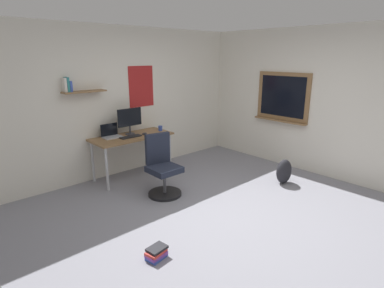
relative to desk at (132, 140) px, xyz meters
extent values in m
plane|color=gray|center=(0.17, -2.06, -0.68)|extent=(5.20, 5.20, 0.00)
cube|color=silver|center=(0.17, 0.39, 0.62)|extent=(5.00, 0.10, 2.60)
cube|color=olive|center=(-0.67, 0.24, 0.87)|extent=(0.68, 0.20, 0.02)
cube|color=#A51E1E|center=(0.46, 0.34, 0.87)|extent=(0.52, 0.01, 0.74)
cube|color=silver|center=(-0.97, 0.27, 0.99)|extent=(0.03, 0.14, 0.21)
cube|color=teal|center=(-0.93, 0.27, 1.00)|extent=(0.03, 0.14, 0.22)
cube|color=#3851B2|center=(-0.88, 0.27, 0.97)|extent=(0.03, 0.14, 0.16)
cube|color=silver|center=(2.62, -2.06, 0.62)|extent=(0.10, 5.00, 2.60)
cube|color=olive|center=(2.55, -1.34, 0.67)|extent=(0.04, 1.10, 0.90)
cube|color=black|center=(2.54, -1.34, 0.67)|extent=(0.01, 0.94, 0.76)
cube|color=olive|center=(2.51, -1.34, 0.21)|extent=(0.12, 1.10, 0.03)
cube|color=olive|center=(0.00, 0.00, 0.06)|extent=(1.39, 0.63, 0.03)
cylinder|color=#B7B7BC|center=(-0.64, -0.25, -0.31)|extent=(0.04, 0.04, 0.72)
cylinder|color=#B7B7BC|center=(0.64, -0.25, -0.31)|extent=(0.04, 0.04, 0.72)
cylinder|color=#B7B7BC|center=(-0.64, 0.25, -0.31)|extent=(0.04, 0.04, 0.72)
cylinder|color=#B7B7BC|center=(0.64, 0.25, -0.31)|extent=(0.04, 0.04, 0.72)
cylinder|color=black|center=(-0.06, -0.99, -0.66)|extent=(0.52, 0.52, 0.04)
cylinder|color=#4C4C51|center=(-0.06, -0.99, -0.47)|extent=(0.05, 0.05, 0.34)
cube|color=#1E2333|center=(-0.06, -0.99, -0.25)|extent=(0.44, 0.44, 0.09)
cube|color=#1E2333|center=(-0.03, -0.80, 0.03)|extent=(0.41, 0.13, 0.48)
cube|color=#ADAFB5|center=(-0.31, 0.11, 0.09)|extent=(0.31, 0.21, 0.02)
cube|color=black|center=(-0.31, 0.21, 0.20)|extent=(0.31, 0.01, 0.21)
cylinder|color=#38383D|center=(0.03, 0.11, 0.09)|extent=(0.17, 0.17, 0.01)
cylinder|color=#38383D|center=(0.03, 0.11, 0.16)|extent=(0.03, 0.03, 0.14)
cube|color=black|center=(0.03, 0.10, 0.39)|extent=(0.46, 0.02, 0.31)
cube|color=black|center=(-0.07, -0.08, 0.09)|extent=(0.37, 0.13, 0.02)
ellipsoid|color=#262628|center=(0.21, -0.08, 0.10)|extent=(0.10, 0.06, 0.03)
cylinder|color=#334CA5|center=(0.60, -0.03, 0.13)|extent=(0.08, 0.08, 0.09)
ellipsoid|color=#232328|center=(1.73, -1.98, -0.47)|extent=(0.32, 0.22, 0.42)
cube|color=#3851B2|center=(-1.09, -2.19, -0.66)|extent=(0.24, 0.19, 0.03)
cube|color=#7A3D99|center=(-1.09, -2.19, -0.63)|extent=(0.23, 0.17, 0.04)
cube|color=#C63833|center=(-1.10, -2.19, -0.60)|extent=(0.24, 0.19, 0.03)
cube|color=black|center=(-1.08, -2.18, -0.57)|extent=(0.23, 0.18, 0.03)
camera|label=1|loc=(-2.74, -4.57, 1.42)|focal=29.03mm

